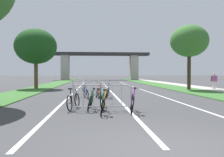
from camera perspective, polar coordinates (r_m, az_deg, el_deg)
name	(u,v)px	position (r m, az deg, el deg)	size (l,w,h in m)	color
ground_plane	(167,150)	(4.79, 13.44, -16.92)	(300.00, 300.00, 0.00)	#3D3D3F
grass_verge_left	(48,86)	(28.50, -15.51, -1.71)	(2.83, 57.74, 0.05)	#386B2D
grass_verge_right	(160,85)	(29.17, 11.86, -1.62)	(2.83, 57.74, 0.05)	#386B2D
sidewalk_path_right	(180,85)	(29.97, 16.45, -1.54)	(2.17, 57.74, 0.08)	#ADA89E
lane_stripe_center	(109,89)	(21.13, -0.72, -2.75)	(0.14, 33.40, 0.01)	silver
lane_stripe_right_lane	(141,89)	(21.53, 7.22, -2.68)	(0.14, 33.40, 0.01)	silver
lane_stripe_left_lane	(77,90)	(21.14, -8.80, -2.76)	(0.14, 33.40, 0.01)	silver
overpass_bridge	(100,61)	(52.13, -3.01, 4.27)	(22.23, 2.90, 6.18)	#2D2D30
tree_left_oak_mid	(36,47)	(23.35, -18.41, 7.55)	(3.96, 3.96, 5.77)	brown
tree_right_cypress_far	(189,41)	(21.62, 18.64, 8.77)	(3.31, 3.31, 5.76)	#3D2D1E
crowd_barrier_nearest	(103,98)	(9.12, -2.34, -4.84)	(2.33, 0.46, 1.05)	#ADADB2
crowd_barrier_second	(91,89)	(14.39, -5.23, -2.59)	(2.35, 0.56, 1.05)	#ADADB2
bicycle_silver_0	(108,92)	(13.94, -1.09, -3.40)	(0.57, 1.67, 0.89)	black
bicycle_yellow_1	(103,104)	(8.56, -2.18, -6.35)	(0.55, 1.71, 0.93)	black
bicycle_purple_2	(132,102)	(8.84, 5.05, -5.95)	(0.60, 1.65, 0.98)	black
bicycle_teal_3	(103,100)	(9.72, -2.37, -5.42)	(0.43, 1.70, 0.92)	black
bicycle_black_4	(73,101)	(9.66, -9.59, -5.50)	(0.54, 1.63, 0.90)	black
bicycle_green_5	(91,101)	(9.53, -5.25, -5.56)	(0.49, 1.61, 0.89)	black
bicycle_red_6	(99,92)	(13.82, -3.37, -3.43)	(0.54, 1.63, 0.99)	black
bicycle_blue_7	(85,92)	(13.97, -6.62, -3.39)	(0.53, 1.68, 0.96)	black
pedestrian_in_red_jacket	(214,80)	(22.64, 24.02, -0.24)	(0.54, 0.35, 1.53)	beige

